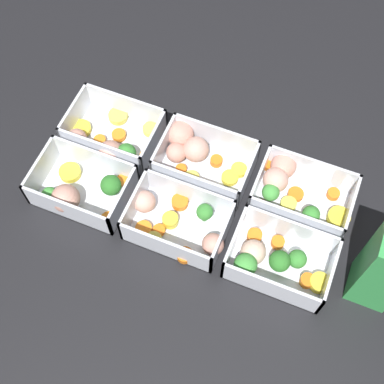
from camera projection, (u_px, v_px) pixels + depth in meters
ground_plane at (192, 198)px, 0.96m from camera, size 4.00×4.00×0.00m
container_near_left at (294, 190)px, 0.94m from camera, size 0.18×0.13×0.06m
container_near_center at (196, 154)px, 0.97m from camera, size 0.18×0.12×0.06m
container_near_right at (111, 138)px, 0.99m from camera, size 0.18×0.14×0.06m
container_far_left at (274, 260)px, 0.88m from camera, size 0.18×0.11×0.06m
container_far_center at (177, 222)px, 0.91m from camera, size 0.19×0.12×0.06m
container_far_right at (80, 190)px, 0.94m from camera, size 0.17×0.13×0.06m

